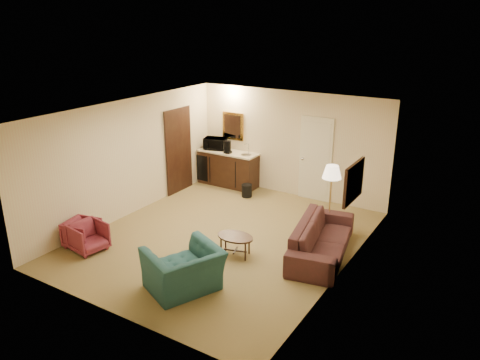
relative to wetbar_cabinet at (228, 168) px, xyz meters
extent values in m
plane|color=olive|center=(1.65, -2.72, -0.46)|extent=(6.00, 6.00, 0.00)
cube|color=beige|center=(1.65, 0.28, 0.84)|extent=(5.00, 0.02, 2.60)
cube|color=beige|center=(-0.85, -2.72, 0.84)|extent=(0.02, 6.00, 2.60)
cube|color=beige|center=(4.15, -2.72, 0.84)|extent=(0.02, 6.00, 2.60)
cube|color=white|center=(1.65, -2.72, 2.14)|extent=(5.00, 6.00, 0.02)
cube|color=beige|center=(2.35, 0.25, 0.56)|extent=(0.82, 0.06, 2.05)
cube|color=black|center=(-0.82, -1.02, 0.59)|extent=(0.06, 0.98, 2.10)
cube|color=gold|center=(0.00, 0.25, 1.09)|extent=(0.62, 0.04, 0.72)
cube|color=black|center=(4.11, -2.32, 1.09)|extent=(0.06, 0.90, 0.70)
cube|color=#321D10|center=(0.00, 0.00, 0.00)|extent=(1.64, 0.58, 0.92)
imported|color=black|center=(3.60, -2.31, -0.02)|extent=(1.08, 2.35, 0.88)
imported|color=#204D50|center=(2.15, -4.63, 0.03)|extent=(1.13, 1.33, 0.99)
imported|color=#8E2E40|center=(-0.25, -4.51, -0.15)|extent=(0.65, 0.68, 0.62)
imported|color=#8E2E40|center=(-0.50, -4.44, -0.16)|extent=(0.64, 0.67, 0.60)
cube|color=black|center=(2.25, -3.22, -0.25)|extent=(0.82, 0.67, 0.41)
cube|color=#B3893B|center=(3.35, -1.32, 0.27)|extent=(0.47, 0.47, 1.46)
cylinder|color=black|center=(0.87, -0.49, -0.30)|extent=(0.27, 0.27, 0.32)
imported|color=black|center=(-0.42, 0.02, 0.65)|extent=(0.62, 0.45, 0.38)
cylinder|color=black|center=(0.07, -0.12, 0.62)|extent=(0.21, 0.21, 0.32)
camera|label=1|loc=(6.45, -9.83, 3.80)|focal=35.00mm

